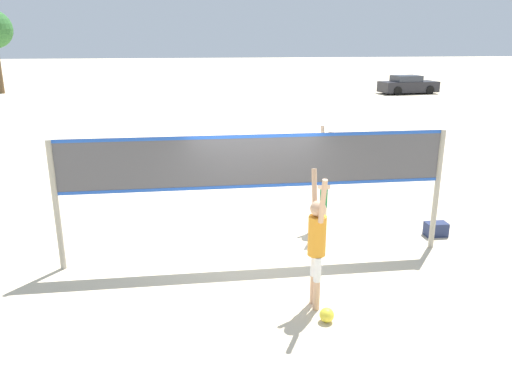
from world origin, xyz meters
name	(u,v)px	position (x,y,z in m)	size (l,w,h in m)	color
ground_plane	(256,257)	(0.00, 0.00, 0.00)	(200.00, 200.00, 0.00)	beige
volleyball_net	(256,171)	(0.00, 0.00, 1.75)	(7.35, 0.11, 2.43)	gray
player_spiker	(317,239)	(0.67, -1.97, 1.16)	(0.28, 0.71, 2.20)	tan
player_blocker	(324,176)	(1.72, 1.41, 1.20)	(0.28, 0.72, 2.26)	beige
volleyball	(327,315)	(0.74, -2.45, 0.11)	(0.22, 0.22, 0.22)	yellow
gear_bag	(436,229)	(4.01, 0.57, 0.15)	(0.47, 0.29, 0.30)	navy
parked_car_near	(408,85)	(15.56, 27.93, 0.63)	(4.52, 2.23, 1.37)	#232328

